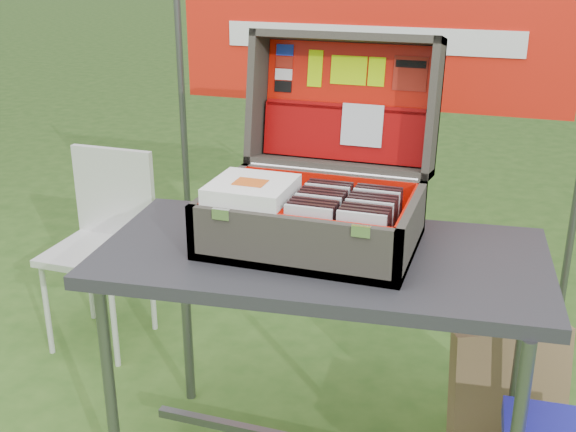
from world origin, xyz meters
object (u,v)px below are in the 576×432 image
(suitcase, at_px, (319,147))
(cardboard_box, at_px, (509,388))
(table, at_px, (320,370))
(chair, at_px, (96,254))

(suitcase, distance_m, cardboard_box, 1.12)
(table, distance_m, suitcase, 0.70)
(table, distance_m, cardboard_box, 0.71)
(chair, relative_size, cardboard_box, 1.91)
(suitcase, bearing_deg, cardboard_box, 24.82)
(table, xyz_separation_m, suitcase, (-0.04, 0.09, 0.70))
(table, bearing_deg, suitcase, 107.88)
(table, relative_size, chair, 1.56)
(cardboard_box, bearing_deg, suitcase, 178.40)
(chair, bearing_deg, suitcase, -21.40)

